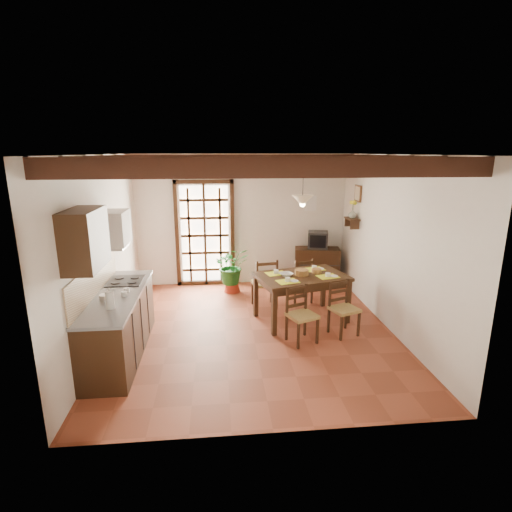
{
  "coord_description": "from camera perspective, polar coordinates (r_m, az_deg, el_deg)",
  "views": [
    {
      "loc": [
        -0.53,
        -6.02,
        2.84
      ],
      "look_at": [
        0.1,
        0.4,
        1.15
      ],
      "focal_mm": 28.0,
      "sensor_mm": 36.0,
      "label": 1
    }
  ],
  "objects": [
    {
      "name": "ground_plane",
      "position": [
        6.68,
        -0.53,
        -10.49
      ],
      "size": [
        5.0,
        5.0,
        0.0
      ],
      "primitive_type": "plane",
      "color": "brown"
    },
    {
      "name": "room_shell",
      "position": [
        6.13,
        -0.57,
        5.07
      ],
      "size": [
        4.52,
        5.02,
        2.81
      ],
      "color": "silver",
      "rests_on": "ground_plane"
    },
    {
      "name": "ceiling_beams",
      "position": [
        6.05,
        -0.59,
        13.26
      ],
      "size": [
        4.5,
        4.34,
        0.2
      ],
      "color": "black",
      "rests_on": "room_shell"
    },
    {
      "name": "french_door",
      "position": [
        8.63,
        -7.31,
        3.44
      ],
      "size": [
        1.26,
        0.11,
        2.32
      ],
      "color": "white",
      "rests_on": "ground_plane"
    },
    {
      "name": "kitchen_counter",
      "position": [
        6.08,
        -18.92,
        -9.06
      ],
      "size": [
        0.64,
        2.25,
        1.38
      ],
      "color": "black",
      "rests_on": "ground_plane"
    },
    {
      "name": "upper_cabinet",
      "position": [
        5.06,
        -23.26,
        2.21
      ],
      "size": [
        0.35,
        0.8,
        0.7
      ],
      "primitive_type": "cube",
      "color": "black",
      "rests_on": "room_shell"
    },
    {
      "name": "range_hood",
      "position": [
        6.26,
        -19.61,
        3.65
      ],
      "size": [
        0.38,
        0.6,
        0.54
      ],
      "color": "white",
      "rests_on": "room_shell"
    },
    {
      "name": "counter_items",
      "position": [
        5.99,
        -19.11,
        -4.45
      ],
      "size": [
        0.5,
        1.43,
        0.25
      ],
      "color": "black",
      "rests_on": "kitchen_counter"
    },
    {
      "name": "dining_table",
      "position": [
        6.86,
        6.51,
        -3.56
      ],
      "size": [
        1.68,
        1.31,
        0.81
      ],
      "rotation": [
        0.0,
        0.0,
        0.26
      ],
      "color": "#321E10",
      "rests_on": "ground_plane"
    },
    {
      "name": "chair_near_left",
      "position": [
        6.23,
        6.5,
        -9.76
      ],
      "size": [
        0.52,
        0.51,
        0.87
      ],
      "rotation": [
        0.0,
        0.0,
        0.39
      ],
      "color": "olive",
      "rests_on": "ground_plane"
    },
    {
      "name": "chair_near_right",
      "position": [
        6.58,
        12.35,
        -8.66
      ],
      "size": [
        0.51,
        0.5,
        0.87
      ],
      "rotation": [
        0.0,
        0.0,
        0.36
      ],
      "color": "olive",
      "rests_on": "ground_plane"
    },
    {
      "name": "chair_far_left",
      "position": [
        7.5,
        1.22,
        -5.15
      ],
      "size": [
        0.49,
        0.48,
        0.95
      ],
      "rotation": [
        0.0,
        0.0,
        3.29
      ],
      "color": "olive",
      "rests_on": "ground_plane"
    },
    {
      "name": "chair_far_right",
      "position": [
        7.8,
        6.32,
        -4.59
      ],
      "size": [
        0.49,
        0.48,
        0.89
      ],
      "rotation": [
        0.0,
        0.0,
        3.38
      ],
      "color": "olive",
      "rests_on": "ground_plane"
    },
    {
      "name": "table_setting",
      "position": [
        6.81,
        6.55,
        -2.05
      ],
      "size": [
        1.08,
        0.72,
        0.1
      ],
      "rotation": [
        0.0,
        0.0,
        0.26
      ],
      "color": "yellow",
      "rests_on": "dining_table"
    },
    {
      "name": "table_bowl",
      "position": [
        6.76,
        4.33,
        -2.64
      ],
      "size": [
        0.28,
        0.28,
        0.05
      ],
      "primitive_type": "imported",
      "rotation": [
        0.0,
        0.0,
        0.36
      ],
      "color": "white",
      "rests_on": "dining_table"
    },
    {
      "name": "sideboard",
      "position": [
        8.86,
        8.67,
        -1.44
      ],
      "size": [
        1.01,
        0.58,
        0.81
      ],
      "primitive_type": "cube",
      "rotation": [
        0.0,
        0.0,
        -0.16
      ],
      "color": "black",
      "rests_on": "ground_plane"
    },
    {
      "name": "crt_tv",
      "position": [
        8.71,
        8.83,
        2.31
      ],
      "size": [
        0.49,
        0.47,
        0.36
      ],
      "rotation": [
        0.0,
        0.0,
        -0.24
      ],
      "color": "black",
      "rests_on": "sideboard"
    },
    {
      "name": "fuse_box",
      "position": [
        8.81,
        7.83,
        7.43
      ],
      "size": [
        0.25,
        0.03,
        0.32
      ],
      "primitive_type": "cube",
      "color": "white",
      "rests_on": "room_shell"
    },
    {
      "name": "plant_pot",
      "position": [
        8.37,
        -3.44,
        -4.39
      ],
      "size": [
        0.34,
        0.34,
        0.21
      ],
      "primitive_type": "cone",
      "color": "maroon",
      "rests_on": "ground_plane"
    },
    {
      "name": "potted_plant",
      "position": [
        8.23,
        -3.49,
        -1.36
      ],
      "size": [
        2.05,
        1.84,
        2.01
      ],
      "primitive_type": "imported",
      "rotation": [
        0.0,
        0.0,
        0.18
      ],
      "color": "#144C19",
      "rests_on": "ground_plane"
    },
    {
      "name": "wall_shelf",
      "position": [
        8.18,
        13.56,
        4.92
      ],
      "size": [
        0.2,
        0.42,
        0.2
      ],
      "color": "black",
      "rests_on": "room_shell"
    },
    {
      "name": "shelf_vase",
      "position": [
        8.16,
        13.62,
        5.88
      ],
      "size": [
        0.15,
        0.15,
        0.15
      ],
      "primitive_type": "imported",
      "color": "#B2BFB2",
      "rests_on": "wall_shelf"
    },
    {
      "name": "shelf_flowers",
      "position": [
        8.13,
        13.71,
        7.33
      ],
      "size": [
        0.14,
        0.14,
        0.36
      ],
      "color": "yellow",
      "rests_on": "shelf_vase"
    },
    {
      "name": "framed_picture",
      "position": [
        8.14,
        14.35,
        8.66
      ],
      "size": [
        0.03,
        0.32,
        0.32
      ],
      "color": "brown",
      "rests_on": "room_shell"
    },
    {
      "name": "pendant_lamp",
      "position": [
        6.66,
        6.67,
        8.02
      ],
      "size": [
        0.36,
        0.36,
        0.84
      ],
      "color": "black",
      "rests_on": "room_shell"
    }
  ]
}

